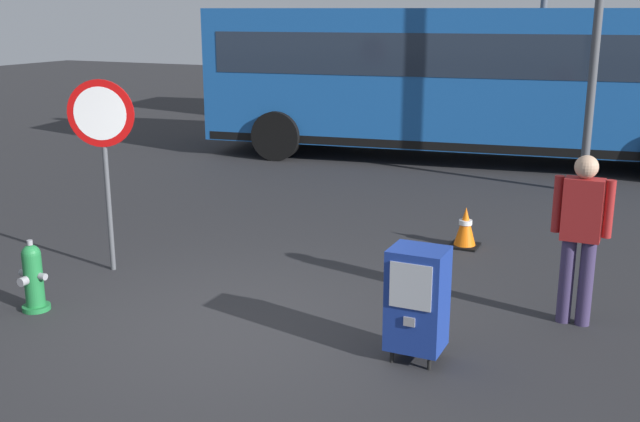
{
  "coord_description": "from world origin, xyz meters",
  "views": [
    {
      "loc": [
        3.55,
        -5.82,
        2.97
      ],
      "look_at": [
        0.3,
        1.2,
        0.9
      ],
      "focal_mm": 42.29,
      "sensor_mm": 36.0,
      "label": 1
    }
  ],
  "objects_px": {
    "newspaper_box_primary": "(417,299)",
    "bus_far": "(476,59)",
    "pedestrian": "(581,230)",
    "bus_near": "(469,75)",
    "fire_hydrant": "(33,277)",
    "traffic_cone": "(465,228)",
    "stop_sign": "(103,135)"
  },
  "relations": [
    {
      "from": "fire_hydrant",
      "to": "bus_near",
      "type": "bearing_deg",
      "value": 78.79
    },
    {
      "from": "fire_hydrant",
      "to": "bus_far",
      "type": "relative_size",
      "value": 0.07
    },
    {
      "from": "fire_hydrant",
      "to": "stop_sign",
      "type": "height_order",
      "value": "stop_sign"
    },
    {
      "from": "newspaper_box_primary",
      "to": "pedestrian",
      "type": "bearing_deg",
      "value": 50.89
    },
    {
      "from": "traffic_cone",
      "to": "bus_far",
      "type": "relative_size",
      "value": 0.05
    },
    {
      "from": "newspaper_box_primary",
      "to": "bus_near",
      "type": "relative_size",
      "value": 0.09
    },
    {
      "from": "pedestrian",
      "to": "traffic_cone",
      "type": "distance_m",
      "value": 2.62
    },
    {
      "from": "bus_near",
      "to": "pedestrian",
      "type": "bearing_deg",
      "value": -76.9
    },
    {
      "from": "fire_hydrant",
      "to": "traffic_cone",
      "type": "xyz_separation_m",
      "value": [
        3.44,
        3.94,
        -0.09
      ]
    },
    {
      "from": "bus_near",
      "to": "stop_sign",
      "type": "bearing_deg",
      "value": -111.82
    },
    {
      "from": "fire_hydrant",
      "to": "stop_sign",
      "type": "xyz_separation_m",
      "value": [
        -0.11,
        1.31,
        1.25
      ]
    },
    {
      "from": "bus_near",
      "to": "newspaper_box_primary",
      "type": "bearing_deg",
      "value": -86.55
    },
    {
      "from": "fire_hydrant",
      "to": "bus_near",
      "type": "xyz_separation_m",
      "value": [
        1.95,
        9.82,
        1.36
      ]
    },
    {
      "from": "newspaper_box_primary",
      "to": "bus_far",
      "type": "relative_size",
      "value": 0.09
    },
    {
      "from": "pedestrian",
      "to": "bus_near",
      "type": "height_order",
      "value": "bus_near"
    },
    {
      "from": "traffic_cone",
      "to": "bus_far",
      "type": "height_order",
      "value": "bus_far"
    },
    {
      "from": "fire_hydrant",
      "to": "bus_near",
      "type": "height_order",
      "value": "bus_near"
    },
    {
      "from": "newspaper_box_primary",
      "to": "bus_far",
      "type": "height_order",
      "value": "bus_far"
    },
    {
      "from": "pedestrian",
      "to": "bus_far",
      "type": "bearing_deg",
      "value": 107.85
    },
    {
      "from": "fire_hydrant",
      "to": "pedestrian",
      "type": "xyz_separation_m",
      "value": [
        5.02,
        1.97,
        0.6
      ]
    },
    {
      "from": "newspaper_box_primary",
      "to": "traffic_cone",
      "type": "relative_size",
      "value": 1.92
    },
    {
      "from": "fire_hydrant",
      "to": "traffic_cone",
      "type": "height_order",
      "value": "fire_hydrant"
    },
    {
      "from": "traffic_cone",
      "to": "bus_near",
      "type": "height_order",
      "value": "bus_near"
    },
    {
      "from": "pedestrian",
      "to": "newspaper_box_primary",
      "type": "bearing_deg",
      "value": -129.11
    },
    {
      "from": "fire_hydrant",
      "to": "newspaper_box_primary",
      "type": "height_order",
      "value": "newspaper_box_primary"
    },
    {
      "from": "newspaper_box_primary",
      "to": "traffic_cone",
      "type": "distance_m",
      "value": 3.43
    },
    {
      "from": "stop_sign",
      "to": "bus_far",
      "type": "bearing_deg",
      "value": 85.6
    },
    {
      "from": "stop_sign",
      "to": "fire_hydrant",
      "type": "bearing_deg",
      "value": -85.39
    },
    {
      "from": "pedestrian",
      "to": "bus_near",
      "type": "bearing_deg",
      "value": 111.37
    },
    {
      "from": "fire_hydrant",
      "to": "pedestrian",
      "type": "height_order",
      "value": "pedestrian"
    },
    {
      "from": "pedestrian",
      "to": "bus_near",
      "type": "xyz_separation_m",
      "value": [
        -3.07,
        7.86,
        0.76
      ]
    },
    {
      "from": "newspaper_box_primary",
      "to": "bus_far",
      "type": "bearing_deg",
      "value": 101.77
    }
  ]
}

